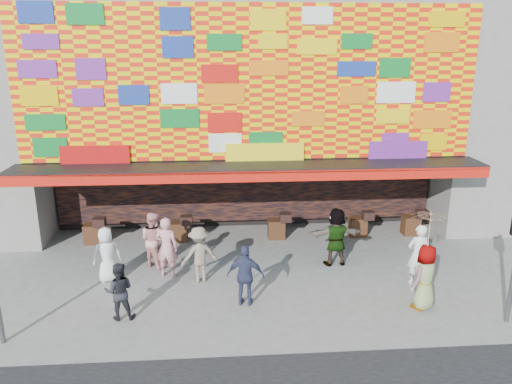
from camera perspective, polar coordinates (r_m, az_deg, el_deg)
ground at (r=14.01m, az=0.36°, el=-12.38°), size 90.00×90.00×0.00m
shop_building at (r=20.47m, az=-1.52°, el=12.24°), size 15.20×9.40×10.00m
ped_a at (r=15.39m, az=-16.67°, el=-6.87°), size 0.95×0.78×1.68m
ped_b at (r=15.25m, az=-10.16°, el=-6.22°), size 0.77×0.60×1.88m
ped_c at (r=13.34m, az=-15.38°, el=-10.87°), size 0.78×0.62×1.53m
ped_d at (r=14.84m, az=-6.51°, el=-7.10°), size 1.24×0.96×1.69m
ped_e at (r=13.47m, az=-1.19°, el=-9.53°), size 1.06×0.58×1.71m
ped_f at (r=15.99m, az=9.14°, el=-5.07°), size 1.78×0.67×1.88m
ped_g at (r=14.02m, az=18.77°, el=-9.20°), size 1.04×0.96×1.78m
ped_h at (r=15.35m, az=18.02°, el=-6.78°), size 0.71×0.51×1.82m
ped_i at (r=16.01m, az=-11.64°, el=-5.33°), size 1.11×1.07×1.80m
parasol at (r=13.53m, az=19.29°, el=-4.18°), size 1.43×1.44×1.96m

